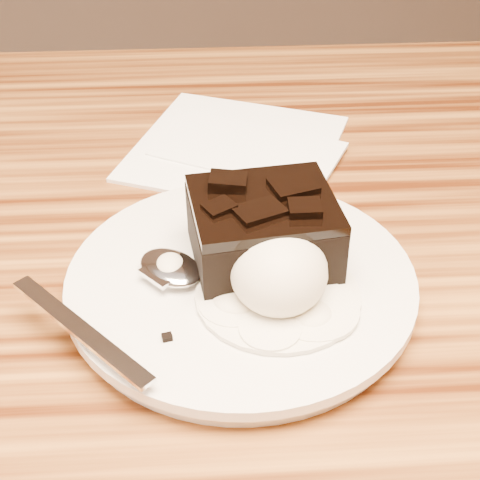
{
  "coord_description": "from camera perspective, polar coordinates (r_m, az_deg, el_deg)",
  "views": [
    {
      "loc": [
        0.09,
        -0.39,
        1.07
      ],
      "look_at": [
        0.11,
        -0.01,
        0.79
      ],
      "focal_mm": 54.97,
      "sensor_mm": 36.0,
      "label": 1
    }
  ],
  "objects": [
    {
      "name": "plate",
      "position": [
        0.48,
        0.07,
        -3.61
      ],
      "size": [
        0.23,
        0.23,
        0.02
      ],
      "primitive_type": "cylinder",
      "color": "white",
      "rests_on": "dining_table"
    },
    {
      "name": "brownie",
      "position": [
        0.48,
        1.8,
        0.45
      ],
      "size": [
        0.1,
        0.09,
        0.04
      ],
      "primitive_type": "cube",
      "rotation": [
        0.0,
        0.0,
        0.13
      ],
      "color": "black",
      "rests_on": "plate"
    },
    {
      "name": "ice_cream_scoop",
      "position": [
        0.45,
        3.02,
        -2.45
      ],
      "size": [
        0.06,
        0.06,
        0.05
      ],
      "primitive_type": "ellipsoid",
      "color": "#EBE5CA",
      "rests_on": "plate"
    },
    {
      "name": "melt_puddle",
      "position": [
        0.46,
        2.95,
        -4.36
      ],
      "size": [
        0.1,
        0.1,
        0.0
      ],
      "primitive_type": "cylinder",
      "color": "white",
      "rests_on": "plate"
    },
    {
      "name": "spoon",
      "position": [
        0.48,
        -5.43,
        -2.3
      ],
      "size": [
        0.15,
        0.16,
        0.01
      ],
      "primitive_type": null,
      "rotation": [
        0.0,
        0.0,
        0.74
      ],
      "color": "silver",
      "rests_on": "plate"
    },
    {
      "name": "napkin",
      "position": [
        0.65,
        -0.36,
        7.31
      ],
      "size": [
        0.22,
        0.22,
        0.01
      ],
      "primitive_type": "cube",
      "rotation": [
        0.0,
        0.0,
        -0.37
      ],
      "color": "white",
      "rests_on": "dining_table"
    },
    {
      "name": "crumb_a",
      "position": [
        0.44,
        -5.68,
        -7.52
      ],
      "size": [
        0.01,
        0.01,
        0.0
      ],
      "primitive_type": "cube",
      "rotation": [
        0.0,
        0.0,
        0.24
      ],
      "color": "black",
      "rests_on": "plate"
    },
    {
      "name": "crumb_b",
      "position": [
        0.43,
        2.57,
        -8.04
      ],
      "size": [
        0.01,
        0.01,
        0.0
      ],
      "primitive_type": "cube",
      "rotation": [
        0.0,
        0.0,
        1.23
      ],
      "color": "black",
      "rests_on": "plate"
    },
    {
      "name": "crumb_c",
      "position": [
        0.46,
        -0.54,
        -4.46
      ],
      "size": [
        0.01,
        0.01,
        0.0
      ],
      "primitive_type": "cube",
      "rotation": [
        0.0,
        0.0,
        0.46
      ],
      "color": "black",
      "rests_on": "plate"
    }
  ]
}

